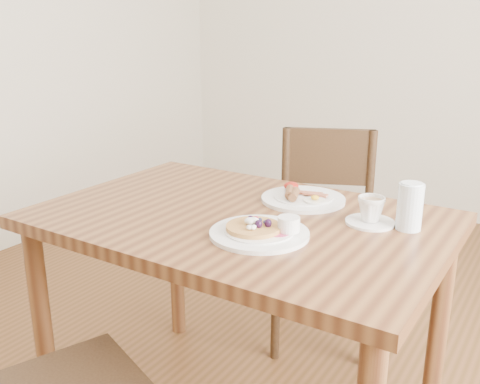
{
  "coord_description": "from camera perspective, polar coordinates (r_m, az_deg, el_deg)",
  "views": [
    {
      "loc": [
        0.82,
        -1.27,
        1.29
      ],
      "look_at": [
        0.0,
        0.0,
        0.82
      ],
      "focal_mm": 40.0,
      "sensor_mm": 36.0,
      "label": 1
    }
  ],
  "objects": [
    {
      "name": "dining_table",
      "position": [
        1.64,
        0.0,
        -5.64
      ],
      "size": [
        1.2,
        0.8,
        0.75
      ],
      "color": "brown",
      "rests_on": "ground"
    },
    {
      "name": "chair_far",
      "position": [
        2.26,
        9.08,
        -3.62
      ],
      "size": [
        0.55,
        0.55,
        0.88
      ],
      "rotation": [
        0.0,
        0.0,
        3.55
      ],
      "color": "#392614",
      "rests_on": "ground"
    },
    {
      "name": "pancake_plate",
      "position": [
        1.44,
        2.28,
        -4.14
      ],
      "size": [
        0.27,
        0.27,
        0.06
      ],
      "color": "white",
      "rests_on": "dining_table"
    },
    {
      "name": "breakfast_plate",
      "position": [
        1.74,
        6.62,
        -0.57
      ],
      "size": [
        0.27,
        0.27,
        0.04
      ],
      "color": "white",
      "rests_on": "dining_table"
    },
    {
      "name": "teacup_saucer",
      "position": [
        1.56,
        13.77,
        -2.09
      ],
      "size": [
        0.14,
        0.14,
        0.08
      ],
      "color": "white",
      "rests_on": "dining_table"
    },
    {
      "name": "water_glass",
      "position": [
        1.54,
        17.67,
        -1.5
      ],
      "size": [
        0.07,
        0.07,
        0.13
      ],
      "primitive_type": "cylinder",
      "color": "silver",
      "rests_on": "dining_table"
    }
  ]
}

